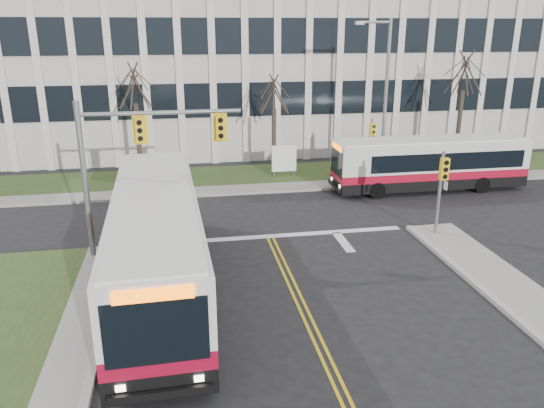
% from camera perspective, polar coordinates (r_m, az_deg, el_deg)
% --- Properties ---
extents(ground, '(120.00, 120.00, 0.00)m').
position_cam_1_polar(ground, '(16.19, 4.85, -14.28)').
color(ground, black).
rests_on(ground, ground).
extents(sidewalk_cross, '(44.00, 1.60, 0.14)m').
position_cam_1_polar(sidewalk_cross, '(30.86, 6.69, 2.06)').
color(sidewalk_cross, '#9E9B93').
rests_on(sidewalk_cross, ground).
extents(building_lawn, '(44.00, 5.00, 0.12)m').
position_cam_1_polar(building_lawn, '(33.45, 5.33, 3.38)').
color(building_lawn, '#32471E').
rests_on(building_lawn, ground).
extents(office_building, '(40.00, 16.00, 12.00)m').
position_cam_1_polar(office_building, '(44.06, 1.35, 14.94)').
color(office_building, '#B7B1A9').
rests_on(office_building, ground).
extents(mast_arm_signal, '(6.11, 0.38, 6.20)m').
position_cam_1_polar(mast_arm_signal, '(20.86, -15.23, 5.43)').
color(mast_arm_signal, slate).
rests_on(mast_arm_signal, ground).
extents(signal_pole_near, '(0.34, 0.39, 3.80)m').
position_cam_1_polar(signal_pole_near, '(23.62, 17.79, 2.28)').
color(signal_pole_near, slate).
rests_on(signal_pole_near, ground).
extents(signal_pole_far, '(0.34, 0.39, 3.80)m').
position_cam_1_polar(signal_pole_far, '(31.15, 10.66, 6.63)').
color(signal_pole_far, slate).
rests_on(signal_pole_far, ground).
extents(streetlight, '(2.15, 0.25, 9.20)m').
position_cam_1_polar(streetlight, '(31.76, 11.88, 11.71)').
color(streetlight, slate).
rests_on(streetlight, ground).
extents(directory_sign, '(1.50, 0.12, 2.00)m').
position_cam_1_polar(directory_sign, '(32.14, 1.31, 4.88)').
color(directory_sign, slate).
rests_on(directory_sign, ground).
extents(tree_left, '(1.80, 1.80, 7.70)m').
position_cam_1_polar(tree_left, '(31.37, -14.59, 12.03)').
color(tree_left, '#42352B').
rests_on(tree_left, ground).
extents(tree_mid, '(1.80, 1.80, 6.82)m').
position_cam_1_polar(tree_mid, '(32.06, 0.21, 11.60)').
color(tree_mid, '#42352B').
rests_on(tree_mid, ground).
extents(tree_right, '(1.80, 1.80, 8.25)m').
position_cam_1_polar(tree_right, '(35.90, 20.00, 12.91)').
color(tree_right, '#42352B').
rests_on(tree_right, ground).
extents(bus_main, '(3.12, 12.82, 3.40)m').
position_cam_1_polar(bus_main, '(18.53, -12.23, -4.29)').
color(bus_main, silver).
rests_on(bus_main, ground).
extents(bus_cross, '(10.76, 2.34, 2.87)m').
position_cam_1_polar(bus_cross, '(30.90, 16.57, 4.05)').
color(bus_cross, silver).
rests_on(bus_cross, ground).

